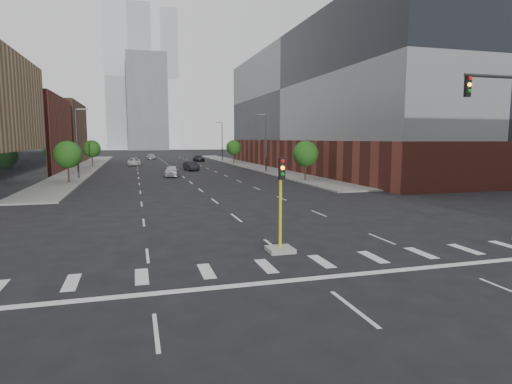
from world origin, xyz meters
name	(u,v)px	position (x,y,z in m)	size (l,w,h in m)	color
ground	(390,337)	(0.00, 0.00, 0.00)	(400.00, 400.00, 0.00)	black
sidewalk_left_far	(86,167)	(-15.00, 74.00, 0.07)	(5.00, 92.00, 0.15)	gray
sidewalk_right_far	(245,165)	(15.00, 74.00, 0.07)	(5.00, 92.00, 0.15)	gray
building_left_far_b	(31,133)	(-27.50, 92.00, 6.50)	(20.00, 24.00, 13.00)	brown
building_right_main	(344,106)	(29.50, 60.00, 11.00)	(24.00, 70.00, 22.00)	brown
tower_left	(129,79)	(-8.00, 220.00, 35.00)	(22.00, 22.00, 70.00)	#B2B7BC
tower_right	(160,81)	(10.00, 260.00, 40.00)	(20.00, 20.00, 80.00)	#B2B7BC
tower_mid	(147,103)	(0.00, 200.00, 22.00)	(18.00, 18.00, 44.00)	slate
median_traffic_signal	(280,231)	(0.00, 8.97, 0.97)	(1.20, 1.20, 4.40)	#999993
streetlight_right_a	(266,140)	(13.41, 55.00, 5.01)	(1.60, 0.22, 9.07)	#2D2D30
streetlight_right_b	(222,140)	(13.41, 90.00, 5.01)	(1.60, 0.22, 9.07)	#2D2D30
streetlight_left	(78,141)	(-13.41, 50.00, 5.01)	(1.60, 0.22, 9.07)	#2D2D30
tree_left_near	(68,155)	(-14.00, 45.00, 3.39)	(3.20, 3.20, 4.85)	#382619
tree_left_far	(92,149)	(-14.00, 75.00, 3.39)	(3.20, 3.20, 4.85)	#382619
tree_right_near	(306,154)	(14.00, 40.00, 3.39)	(3.20, 3.20, 4.85)	#382619
tree_right_far	(234,147)	(14.00, 80.00, 3.39)	(3.20, 3.20, 4.85)	#382619
car_near_left	(172,171)	(-1.50, 50.77, 0.78)	(1.85, 4.59, 1.56)	silver
car_mid_right	(191,166)	(2.52, 61.70, 0.77)	(1.62, 4.65, 1.53)	black
car_far_left	(134,162)	(-6.59, 77.99, 0.73)	(2.42, 5.25, 1.46)	silver
car_deep_right	(199,158)	(7.92, 89.92, 0.74)	(2.07, 5.09, 1.48)	black
car_distant	(151,156)	(-2.36, 102.70, 0.76)	(1.79, 4.44, 1.51)	#A9A9AD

